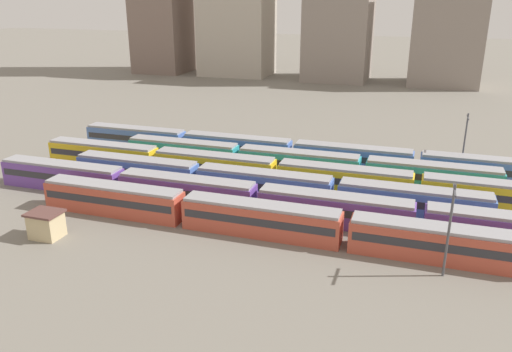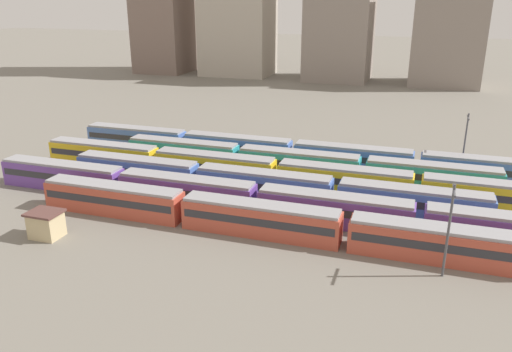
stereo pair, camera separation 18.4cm
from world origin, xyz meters
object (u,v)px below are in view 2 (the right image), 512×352
train_track_1 (334,209)px  train_track_5 (417,164)px  train_track_2 (264,185)px  train_track_3 (344,180)px  train_track_0 (260,219)px  catenary_pole_1 (465,141)px  catenary_pole_0 (449,226)px  train_track_4 (299,163)px  signal_hut (46,224)px

train_track_1 → train_track_5: bearing=67.6°
train_track_2 → train_track_3: size_ratio=0.60×
train_track_0 → catenary_pole_1: catenary_pole_1 is taller
train_track_5 → train_track_1: bearing=-112.4°
train_track_1 → catenary_pole_0: 14.94m
train_track_0 → train_track_5: 30.50m
train_track_4 → catenary_pole_1: (23.08, 8.49, 3.26)m
train_track_1 → train_track_3: same height
catenary_pole_1 → signal_hut: bearing=-140.1°
train_track_5 → catenary_pole_0: (3.36, -29.13, 3.33)m
train_track_0 → catenary_pole_0: size_ratio=5.95×
train_track_2 → train_track_4: size_ratio=1.00×
train_track_0 → train_track_4: 20.81m
catenary_pole_1 → train_track_1: bearing=-121.9°
train_track_2 → signal_hut: size_ratio=15.50×
train_track_4 → signal_hut: size_ratio=15.50×
train_track_3 → train_track_4: size_ratio=1.68×
train_track_4 → catenary_pole_1: catenary_pole_1 is taller
train_track_5 → catenary_pole_1: (6.40, 3.29, 3.26)m
train_track_5 → catenary_pole_0: bearing=-83.4°
train_track_0 → train_track_5: (15.95, 26.00, 0.00)m
train_track_1 → catenary_pole_1: size_ratio=10.12×
train_track_4 → catenary_pole_0: 31.39m
train_track_2 → train_track_5: bearing=39.6°
train_track_1 → train_track_3: 10.41m
train_track_2 → signal_hut: train_track_2 is taller
train_track_3 → catenary_pole_1: catenary_pole_1 is taller
catenary_pole_0 → train_track_4: bearing=130.0°
train_track_5 → catenary_pole_1: bearing=27.2°
train_track_2 → signal_hut: bearing=-136.4°
train_track_0 → train_track_2: size_ratio=1.00×
train_track_0 → train_track_4: size_ratio=1.00×
train_track_0 → train_track_2: same height
train_track_4 → catenary_pole_0: size_ratio=5.95×
train_track_0 → train_track_3: bearing=66.3°
train_track_2 → catenary_pole_1: size_ratio=6.03×
train_track_2 → train_track_5: size_ratio=0.50×
train_track_4 → train_track_5: bearing=17.3°
train_track_3 → train_track_2: bearing=-151.9°
catenary_pole_0 → signal_hut: size_ratio=2.61×
train_track_0 → catenary_pole_0: bearing=-9.2°
train_track_4 → train_track_5: (16.68, 5.20, 0.00)m
train_track_5 → signal_hut: bearing=-138.3°
train_track_1 → train_track_3: bearing=92.8°
train_track_3 → catenary_pole_0: size_ratio=9.97×
signal_hut → train_track_4: bearing=53.2°
catenary_pole_1 → signal_hut: size_ratio=2.57×
train_track_1 → train_track_5: 22.50m
train_track_3 → catenary_pole_0: 22.74m
train_track_3 → train_track_5: size_ratio=0.83×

